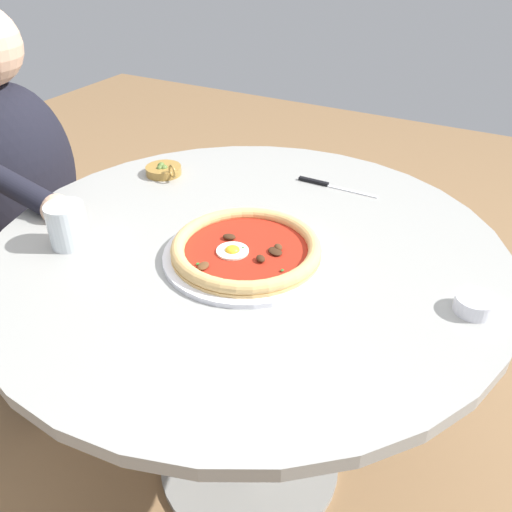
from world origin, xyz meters
The scene contains 8 objects.
ground_plane centered at (0.00, 0.00, -0.01)m, with size 6.00×6.00×0.02m, color olive.
dining_table centered at (0.00, 0.00, 0.57)m, with size 1.05×1.05×0.72m.
pizza_on_plate centered at (0.05, 0.02, 0.73)m, with size 0.33×0.33×0.04m.
water_glass centered at (0.17, -0.31, 0.76)m, with size 0.08×0.08×0.09m.
steak_knife centered at (-0.32, 0.04, 0.72)m, with size 0.01×0.20×0.01m.
ramekin_capers centered at (0.01, 0.44, 0.73)m, with size 0.07×0.07×0.03m.
olive_pan centered at (-0.19, -0.35, 0.73)m, with size 0.09×0.11×0.04m.
diner_person centered at (-0.03, -0.72, 0.49)m, with size 0.37×0.49×1.12m.
Camera 1 is at (0.81, 0.46, 1.30)m, focal length 37.55 mm.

